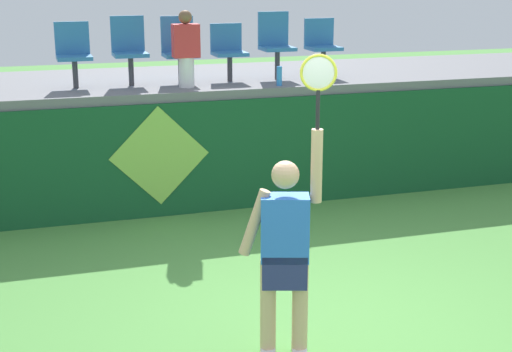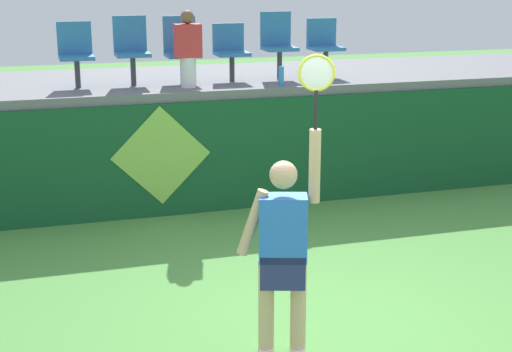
{
  "view_description": "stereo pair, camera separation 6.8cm",
  "coord_description": "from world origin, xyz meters",
  "px_view_note": "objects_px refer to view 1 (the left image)",
  "views": [
    {
      "loc": [
        -2.44,
        -5.69,
        3.11
      ],
      "look_at": [
        -0.26,
        1.29,
        1.1
      ],
      "focal_mm": 53.62,
      "sensor_mm": 36.0,
      "label": 1
    },
    {
      "loc": [
        -2.38,
        -5.71,
        3.11
      ],
      "look_at": [
        -0.26,
        1.29,
        1.1
      ],
      "focal_mm": 53.62,
      "sensor_mm": 36.0,
      "label": 2
    }
  ],
  "objects_px": {
    "stadium_chair_3": "(228,49)",
    "stadium_chair_4": "(276,42)",
    "spectator_0": "(186,48)",
    "water_bottle": "(279,76)",
    "stadium_chair_2": "(179,47)",
    "stadium_chair_0": "(73,51)",
    "stadium_chair_1": "(129,47)",
    "tennis_player": "(285,249)",
    "stadium_chair_5": "(322,44)"
  },
  "relations": [
    {
      "from": "stadium_chair_0",
      "to": "spectator_0",
      "type": "distance_m",
      "value": 1.46
    },
    {
      "from": "stadium_chair_3",
      "to": "stadium_chair_5",
      "type": "height_order",
      "value": "stadium_chair_5"
    },
    {
      "from": "stadium_chair_3",
      "to": "spectator_0",
      "type": "xyz_separation_m",
      "value": [
        -0.68,
        -0.43,
        0.07
      ]
    },
    {
      "from": "tennis_player",
      "to": "stadium_chair_4",
      "type": "height_order",
      "value": "stadium_chair_4"
    },
    {
      "from": "stadium_chair_0",
      "to": "stadium_chair_2",
      "type": "distance_m",
      "value": 1.39
    },
    {
      "from": "stadium_chair_5",
      "to": "stadium_chair_4",
      "type": "bearing_deg",
      "value": 179.23
    },
    {
      "from": "stadium_chair_0",
      "to": "stadium_chair_3",
      "type": "height_order",
      "value": "stadium_chair_0"
    },
    {
      "from": "tennis_player",
      "to": "spectator_0",
      "type": "height_order",
      "value": "spectator_0"
    },
    {
      "from": "stadium_chair_2",
      "to": "stadium_chair_4",
      "type": "height_order",
      "value": "stadium_chair_4"
    },
    {
      "from": "stadium_chair_4",
      "to": "stadium_chair_5",
      "type": "height_order",
      "value": "stadium_chair_4"
    },
    {
      "from": "stadium_chair_0",
      "to": "spectator_0",
      "type": "xyz_separation_m",
      "value": [
        1.39,
        -0.44,
        0.04
      ]
    },
    {
      "from": "stadium_chair_0",
      "to": "stadium_chair_4",
      "type": "bearing_deg",
      "value": 0.09
    },
    {
      "from": "stadium_chair_3",
      "to": "tennis_player",
      "type": "bearing_deg",
      "value": -100.11
    },
    {
      "from": "stadium_chair_4",
      "to": "spectator_0",
      "type": "relative_size",
      "value": 0.93
    },
    {
      "from": "water_bottle",
      "to": "stadium_chair_0",
      "type": "relative_size",
      "value": 0.3
    },
    {
      "from": "spectator_0",
      "to": "stadium_chair_4",
      "type": "bearing_deg",
      "value": 17.92
    },
    {
      "from": "stadium_chair_3",
      "to": "stadium_chair_4",
      "type": "bearing_deg",
      "value": 0.82
    },
    {
      "from": "spectator_0",
      "to": "stadium_chair_3",
      "type": "bearing_deg",
      "value": 32.37
    },
    {
      "from": "stadium_chair_2",
      "to": "stadium_chair_5",
      "type": "distance_m",
      "value": 2.06
    },
    {
      "from": "stadium_chair_0",
      "to": "stadium_chair_2",
      "type": "relative_size",
      "value": 0.95
    },
    {
      "from": "tennis_player",
      "to": "stadium_chair_4",
      "type": "xyz_separation_m",
      "value": [
        1.54,
        4.81,
        1.16
      ]
    },
    {
      "from": "stadium_chair_4",
      "to": "stadium_chair_5",
      "type": "distance_m",
      "value": 0.69
    },
    {
      "from": "stadium_chair_0",
      "to": "stadium_chair_2",
      "type": "xyz_separation_m",
      "value": [
        1.39,
        0.01,
        0.01
      ]
    },
    {
      "from": "stadium_chair_2",
      "to": "stadium_chair_3",
      "type": "distance_m",
      "value": 0.68
    },
    {
      "from": "stadium_chair_3",
      "to": "stadium_chair_4",
      "type": "distance_m",
      "value": 0.69
    },
    {
      "from": "stadium_chair_1",
      "to": "spectator_0",
      "type": "height_order",
      "value": "spectator_0"
    },
    {
      "from": "stadium_chair_1",
      "to": "stadium_chair_4",
      "type": "xyz_separation_m",
      "value": [
        2.04,
        0.0,
        0.01
      ]
    },
    {
      "from": "stadium_chair_1",
      "to": "stadium_chair_3",
      "type": "height_order",
      "value": "stadium_chair_1"
    },
    {
      "from": "tennis_player",
      "to": "stadium_chair_1",
      "type": "distance_m",
      "value": 4.97
    },
    {
      "from": "stadium_chair_1",
      "to": "stadium_chair_5",
      "type": "bearing_deg",
      "value": -0.19
    },
    {
      "from": "water_bottle",
      "to": "spectator_0",
      "type": "xyz_separation_m",
      "value": [
        -1.19,
        0.23,
        0.38
      ]
    },
    {
      "from": "stadium_chair_3",
      "to": "stadium_chair_5",
      "type": "bearing_deg",
      "value": 0.02
    },
    {
      "from": "tennis_player",
      "to": "water_bottle",
      "type": "relative_size",
      "value": 9.78
    },
    {
      "from": "stadium_chair_2",
      "to": "stadium_chair_4",
      "type": "relative_size",
      "value": 0.96
    },
    {
      "from": "stadium_chair_2",
      "to": "spectator_0",
      "type": "relative_size",
      "value": 0.89
    },
    {
      "from": "tennis_player",
      "to": "stadium_chair_2",
      "type": "relative_size",
      "value": 2.82
    },
    {
      "from": "stadium_chair_0",
      "to": "stadium_chair_5",
      "type": "relative_size",
      "value": 1.03
    },
    {
      "from": "stadium_chair_0",
      "to": "spectator_0",
      "type": "bearing_deg",
      "value": -17.55
    },
    {
      "from": "tennis_player",
      "to": "stadium_chair_0",
      "type": "distance_m",
      "value": 5.08
    },
    {
      "from": "stadium_chair_3",
      "to": "stadium_chair_5",
      "type": "relative_size",
      "value": 0.95
    },
    {
      "from": "tennis_player",
      "to": "stadium_chair_0",
      "type": "xyz_separation_m",
      "value": [
        -1.21,
        4.81,
        1.11
      ]
    },
    {
      "from": "stadium_chair_3",
      "to": "stadium_chair_4",
      "type": "xyz_separation_m",
      "value": [
        0.69,
        0.01,
        0.08
      ]
    },
    {
      "from": "stadium_chair_5",
      "to": "tennis_player",
      "type": "bearing_deg",
      "value": -114.94
    },
    {
      "from": "stadium_chair_0",
      "to": "stadium_chair_2",
      "type": "height_order",
      "value": "stadium_chair_2"
    },
    {
      "from": "water_bottle",
      "to": "stadium_chair_4",
      "type": "height_order",
      "value": "stadium_chair_4"
    },
    {
      "from": "stadium_chair_1",
      "to": "stadium_chair_5",
      "type": "height_order",
      "value": "stadium_chair_1"
    },
    {
      "from": "stadium_chair_0",
      "to": "stadium_chair_1",
      "type": "relative_size",
      "value": 0.93
    },
    {
      "from": "stadium_chair_2",
      "to": "stadium_chair_3",
      "type": "height_order",
      "value": "stadium_chair_2"
    },
    {
      "from": "water_bottle",
      "to": "stadium_chair_2",
      "type": "relative_size",
      "value": 0.29
    },
    {
      "from": "stadium_chair_1",
      "to": "stadium_chair_2",
      "type": "relative_size",
      "value": 1.02
    }
  ]
}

